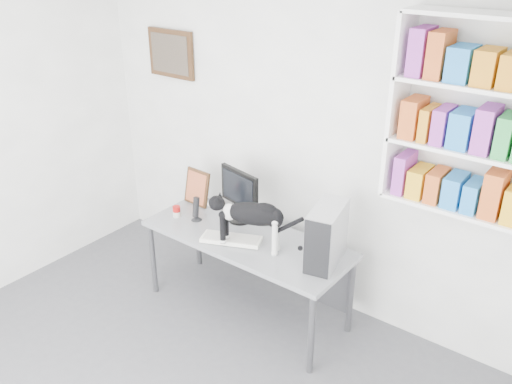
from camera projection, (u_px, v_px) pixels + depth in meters
room at (87, 245)px, 2.90m from camera, size 4.01×4.01×2.70m
bookshelf at (476, 119)px, 3.26m from camera, size 1.03×0.28×1.24m
wall_art at (171, 54)px, 4.79m from camera, size 0.52×0.04×0.42m
desk at (246, 274)px, 4.40m from camera, size 1.70×0.67×0.71m
monitor at (240, 195)px, 4.40m from camera, size 0.46×0.29×0.46m
keyboard at (231, 239)px, 4.18m from camera, size 0.49×0.35×0.04m
pc_tower at (327, 235)px, 3.84m from camera, size 0.28×0.47×0.44m
speaker at (196, 209)px, 4.46m from camera, size 0.10×0.10×0.21m
leaning_print at (197, 187)px, 4.71m from camera, size 0.27×0.12×0.32m
soup_can at (177, 211)px, 4.54m from camera, size 0.08×0.08×0.09m
cat at (252, 225)px, 4.00m from camera, size 0.67×0.40×0.40m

